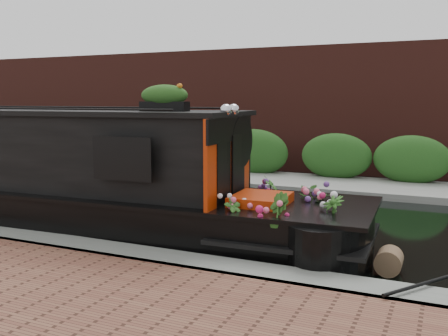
% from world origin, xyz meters
% --- Properties ---
extents(ground, '(80.00, 80.00, 0.00)m').
position_xyz_m(ground, '(0.00, 0.00, 0.00)').
color(ground, black).
rests_on(ground, ground).
extents(near_bank_coping, '(40.00, 0.60, 0.50)m').
position_xyz_m(near_bank_coping, '(0.00, -3.30, 0.00)').
color(near_bank_coping, slate).
rests_on(near_bank_coping, ground).
extents(far_bank_path, '(40.00, 2.40, 0.34)m').
position_xyz_m(far_bank_path, '(0.00, 4.20, 0.00)').
color(far_bank_path, gray).
rests_on(far_bank_path, ground).
extents(far_hedge, '(40.00, 1.10, 2.80)m').
position_xyz_m(far_hedge, '(0.00, 5.10, 0.00)').
color(far_hedge, '#23511B').
rests_on(far_hedge, ground).
extents(far_brick_wall, '(40.00, 1.00, 8.00)m').
position_xyz_m(far_brick_wall, '(0.00, 7.20, 0.00)').
color(far_brick_wall, '#4C1F19').
rests_on(far_brick_wall, ground).
extents(narrowboat, '(11.84, 2.57, 2.77)m').
position_xyz_m(narrowboat, '(-1.88, -2.04, 0.82)').
color(narrowboat, black).
rests_on(narrowboat, ground).
extents(rope_fender, '(0.35, 0.39, 0.35)m').
position_xyz_m(rope_fender, '(4.50, -2.04, 0.17)').
color(rope_fender, brown).
rests_on(rope_fender, ground).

